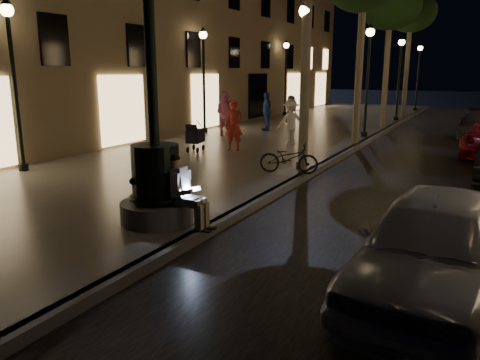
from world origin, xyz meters
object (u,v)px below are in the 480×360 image
Objects in this scene: tree_far at (411,13)px; lamp_curb_a at (304,64)px; tree_third at (391,6)px; lamp_curb_c at (400,68)px; pedestrian_pink at (225,114)px; car_rear at (480,123)px; fountain_lamppost at (155,170)px; pedestrian_white at (291,122)px; stroller at (195,136)px; lamp_left_b at (204,67)px; lamp_left_c at (286,68)px; car_front at (434,246)px; lamp_left_a at (12,64)px; pedestrian_dark at (291,110)px; pedestrian_blue at (267,111)px; lamp_curb_b at (368,66)px; seated_man_laptop at (183,189)px; bicycle at (289,158)px; lamp_curb_d at (418,68)px; pedestrian_red at (234,125)px.

lamp_curb_a is (-0.08, -18.00, -3.20)m from tree_far.
tree_third reaches higher than lamp_curb_c.
car_rear is at bearing -137.69° from pedestrian_pink.
pedestrian_white is (-1.39, 10.40, -0.13)m from fountain_lamppost.
stroller is 13.99m from car_rear.
lamp_left_c is (0.00, 10.00, 0.00)m from lamp_left_b.
tree_far is 1.72× the size of car_front.
car_front is (11.40, -2.45, -2.49)m from lamp_left_a.
car_front is 15.51m from pedestrian_pink.
pedestrian_pink reaches higher than pedestrian_dark.
tree_third is 4.94m from lamp_curb_c.
pedestrian_blue is at bearing -156.56° from car_rear.
pedestrian_blue is (-4.77, -0.02, -2.11)m from lamp_curb_b.
lamp_curb_a is at bearing -90.00° from tree_third.
lamp_left_a reaches higher than pedestrian_white.
tree_third is (0.09, 18.00, 5.22)m from seated_man_laptop.
fountain_lamppost is 0.72× the size of tree_third.
lamp_left_b is 10.05m from bicycle.
lamp_curb_b reaches higher than seated_man_laptop.
lamp_left_b is 3.04× the size of pedestrian_dark.
lamp_left_b is 13.26m from car_rear.
bicycle is at bearing -90.66° from lamp_curb_b.
lamp_curb_c is 6.62m from car_rear.
lamp_curb_d is 14.20m from pedestrian_dark.
pedestrian_pink is (-5.56, 11.45, 0.26)m from seated_man_laptop.
fountain_lamppost is 1.08× the size of lamp_left_b.
lamp_left_a is 2.60× the size of pedestrian_blue.
seated_man_laptop is 0.31× the size of car_rear.
pedestrian_pink reaches higher than seated_man_laptop.
lamp_left_b is 6.07m from stroller.
lamp_curb_a is at bearing -66.07° from lamp_left_c.
pedestrian_blue is 2.79m from pedestrian_dark.
pedestrian_white is (-2.01, 10.40, 0.16)m from seated_man_laptop.
pedestrian_white is at bearing -17.71° from lamp_left_b.
lamp_left_a is (-7.18, -22.00, -3.20)m from tree_far.
tree_third is 9.74m from lamp_left_b.
car_rear is (8.95, 10.76, -0.13)m from stroller.
tree_far is 14.76m from pedestrian_pink.
pedestrian_dark is (-4.61, 2.76, -2.25)m from lamp_curb_b.
stroller is 4.73m from bicycle.
tree_third is 6.01m from tree_far.
lamp_curb_c is at bearing 70.46° from lamp_left_a.
tree_far is 1.56× the size of lamp_left_c.
lamp_curb_c is 22.99m from car_front.
tree_far reaches higher than pedestrian_red.
lamp_left_c is (-7.10, 4.00, -2.90)m from tree_third.
pedestrian_red is at bearing 149.01° from lamp_curb_a.
lamp_left_a is 11.92m from car_front.
tree_third reaches higher than seated_man_laptop.
car_rear is (11.59, 15.88, -2.60)m from lamp_left_a.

